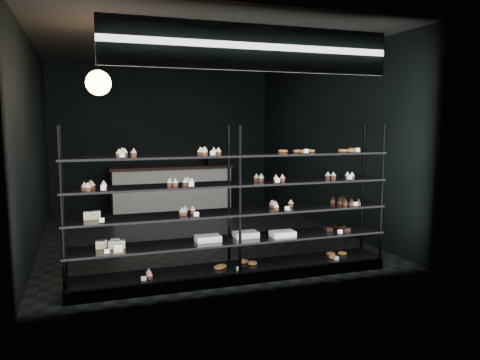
# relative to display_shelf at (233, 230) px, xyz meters

# --- Properties ---
(room) EXTENTS (5.01, 6.01, 3.20)m
(room) POSITION_rel_display_shelf_xyz_m (0.09, 2.45, 0.97)
(room) COLOR black
(room) RESTS_ON ground
(display_shelf) EXTENTS (4.00, 0.50, 1.91)m
(display_shelf) POSITION_rel_display_shelf_xyz_m (0.00, 0.00, 0.00)
(display_shelf) COLOR black
(display_shelf) RESTS_ON room
(signage) EXTENTS (3.30, 0.05, 0.50)m
(signage) POSITION_rel_display_shelf_xyz_m (0.09, -0.48, 2.12)
(signage) COLOR #0B1A3B
(signage) RESTS_ON room
(pendant_lamp) EXTENTS (0.32, 0.32, 0.89)m
(pendant_lamp) POSITION_rel_display_shelf_xyz_m (-1.48, 1.03, 1.82)
(pendant_lamp) COLOR black
(pendant_lamp) RESTS_ON room
(service_counter) EXTENTS (2.70, 0.65, 1.23)m
(service_counter) POSITION_rel_display_shelf_xyz_m (0.17, 4.95, -0.13)
(service_counter) COLOR silver
(service_counter) RESTS_ON room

